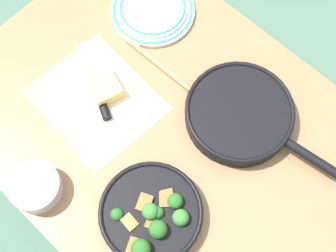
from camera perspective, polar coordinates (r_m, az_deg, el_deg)
The scene contains 10 objects.
ground_plane at distance 1.96m, azimuth 0.00°, elevation -8.55°, with size 14.00×14.00×0.00m, color #476B56.
dining_table_red at distance 1.31m, azimuth 0.00°, elevation -1.90°, with size 1.13×0.81×0.78m.
skillet_broccoli at distance 1.13m, azimuth -2.08°, elevation -10.94°, with size 0.27×0.33×0.07m.
skillet_eggs at distance 1.22m, azimuth 8.78°, elevation 1.44°, with size 0.43×0.28×0.05m.
wooden_spoon at distance 1.26m, azimuth 2.64°, elevation 4.58°, with size 0.38×0.04×0.02m.
parchment_sheet at distance 1.26m, azimuth -8.74°, elevation 3.15°, with size 0.33×0.29×0.00m.
grater_knife at distance 1.26m, azimuth -8.59°, elevation 4.20°, with size 0.23×0.13×0.02m.
cheese_block at distance 1.26m, azimuth -7.84°, elevation 4.76°, with size 0.11×0.10×0.04m.
dinner_plate_stack at distance 1.38m, azimuth -1.88°, elevation 14.02°, with size 0.24×0.24×0.03m.
prep_bowl_steel at distance 1.19m, azimuth -15.83°, elevation -7.15°, with size 0.13×0.13×0.05m.
Camera 1 is at (0.30, -0.32, 1.91)m, focal length 50.00 mm.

